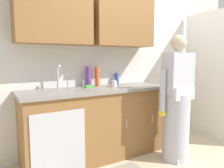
# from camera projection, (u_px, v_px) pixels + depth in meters

# --- Properties ---
(ground_plane) EXTENTS (9.00, 9.00, 0.00)m
(ground_plane) POSITION_uv_depth(u_px,v_px,m) (162.00, 168.00, 2.65)
(ground_plane) COLOR beige
(kitchen_wall_with_uppers) EXTENTS (4.80, 0.44, 2.70)m
(kitchen_wall_with_uppers) POSITION_uv_depth(u_px,v_px,m) (111.00, 49.00, 3.25)
(kitchen_wall_with_uppers) COLOR silver
(kitchen_wall_with_uppers) RESTS_ON ground
(closet_door_panel) EXTENTS (0.04, 1.10, 2.10)m
(closet_door_panel) POSITION_uv_depth(u_px,v_px,m) (212.00, 75.00, 3.60)
(closet_door_panel) COLOR silver
(closet_door_panel) RESTS_ON ground
(counter_cabinet) EXTENTS (1.90, 0.62, 0.90)m
(counter_cabinet) POSITION_uv_depth(u_px,v_px,m) (96.00, 124.00, 2.91)
(counter_cabinet) COLOR brown
(counter_cabinet) RESTS_ON ground
(countertop) EXTENTS (1.96, 0.66, 0.04)m
(countertop) POSITION_uv_depth(u_px,v_px,m) (96.00, 90.00, 2.86)
(countertop) COLOR gray
(countertop) RESTS_ON counter_cabinet
(sink) EXTENTS (0.50, 0.36, 0.35)m
(sink) POSITION_uv_depth(u_px,v_px,m) (65.00, 92.00, 2.65)
(sink) COLOR #B7BABF
(sink) RESTS_ON counter_cabinet
(person_at_sink) EXTENTS (0.55, 0.34, 1.62)m
(person_at_sink) POSITION_uv_depth(u_px,v_px,m) (177.00, 108.00, 2.81)
(person_at_sink) COLOR white
(person_at_sink) RESTS_ON ground
(bottle_water_tall) EXTENTS (0.07, 0.07, 0.27)m
(bottle_water_tall) POSITION_uv_depth(u_px,v_px,m) (97.00, 76.00, 3.07)
(bottle_water_tall) COLOR #E05933
(bottle_water_tall) RESTS_ON countertop
(bottle_dish_liquid) EXTENTS (0.07, 0.07, 0.16)m
(bottle_dish_liquid) POSITION_uv_depth(u_px,v_px,m) (117.00, 79.00, 3.29)
(bottle_dish_liquid) COLOR #334CB2
(bottle_dish_liquid) RESTS_ON countertop
(bottle_soap) EXTENTS (0.08, 0.08, 0.27)m
(bottle_soap) POSITION_uv_depth(u_px,v_px,m) (88.00, 77.00, 3.01)
(bottle_soap) COLOR #66388C
(bottle_soap) RESTS_ON countertop
(cup_by_sink) EXTENTS (0.08, 0.08, 0.08)m
(cup_by_sink) POSITION_uv_depth(u_px,v_px,m) (114.00, 84.00, 3.01)
(cup_by_sink) COLOR white
(cup_by_sink) RESTS_ON countertop
(knife_on_counter) EXTENTS (0.21, 0.15, 0.01)m
(knife_on_counter) POSITION_uv_depth(u_px,v_px,m) (102.00, 89.00, 2.72)
(knife_on_counter) COLOR silver
(knife_on_counter) RESTS_ON countertop
(sponge) EXTENTS (0.11, 0.07, 0.03)m
(sponge) POSITION_uv_depth(u_px,v_px,m) (89.00, 86.00, 2.91)
(sponge) COLOR #4CBF4C
(sponge) RESTS_ON countertop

